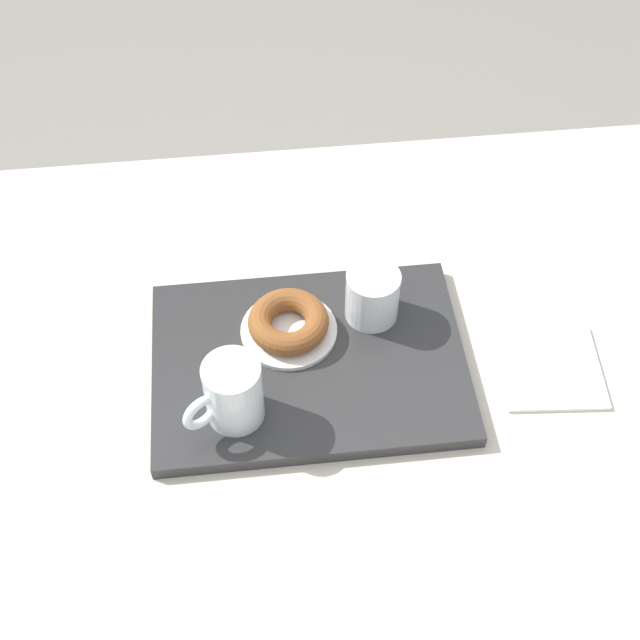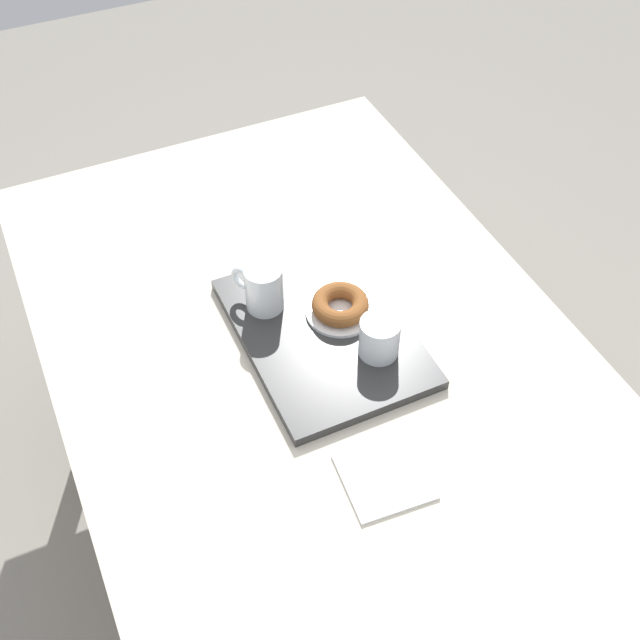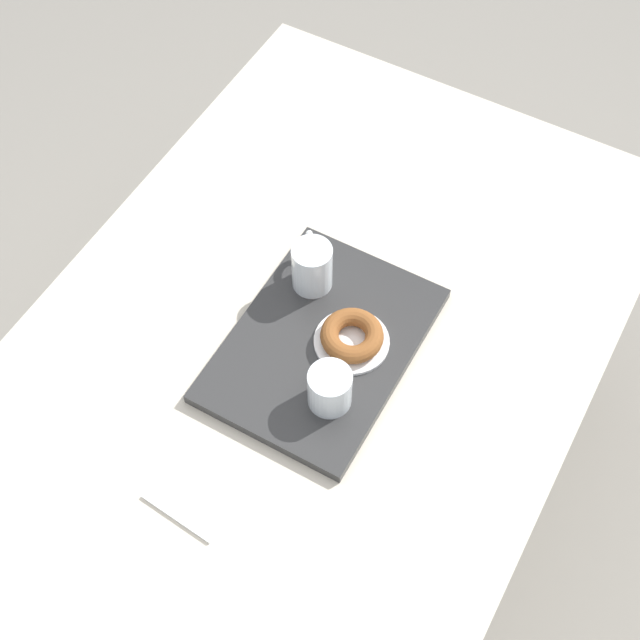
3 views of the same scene
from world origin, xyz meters
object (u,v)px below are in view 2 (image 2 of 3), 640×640
object	(u,v)px
paper_napkin	(385,477)
sugar_donut_left	(340,304)
dining_table	(311,370)
tea_mug_left	(263,289)
water_glass_near	(379,339)
donut_plate_left	(340,312)
serving_tray	(323,332)

from	to	relation	value
paper_napkin	sugar_donut_left	bearing A→B (deg)	166.07
dining_table	tea_mug_left	bearing A→B (deg)	-153.24
water_glass_near	sugar_donut_left	size ratio (longest dim) A/B	0.70
dining_table	paper_napkin	bearing A→B (deg)	-2.39
dining_table	water_glass_near	size ratio (longest dim) A/B	18.52
paper_napkin	donut_plate_left	bearing A→B (deg)	166.07
serving_tray	paper_napkin	bearing A→B (deg)	-7.05
water_glass_near	serving_tray	bearing A→B (deg)	-144.44
tea_mug_left	paper_napkin	xyz separation A→B (m)	(0.43, 0.04, -0.06)
serving_tray	sugar_donut_left	world-z (taller)	sugar_donut_left
serving_tray	donut_plate_left	world-z (taller)	donut_plate_left
dining_table	donut_plate_left	world-z (taller)	donut_plate_left
donut_plate_left	paper_napkin	size ratio (longest dim) A/B	0.97
tea_mug_left	sugar_donut_left	size ratio (longest dim) A/B	0.93
water_glass_near	sugar_donut_left	bearing A→B (deg)	-169.74
dining_table	paper_napkin	world-z (taller)	paper_napkin
dining_table	tea_mug_left	xyz separation A→B (m)	(-0.10, -0.05, 0.16)
sugar_donut_left	tea_mug_left	bearing A→B (deg)	-122.70
donut_plate_left	paper_napkin	xyz separation A→B (m)	(0.35, -0.09, -0.02)
serving_tray	water_glass_near	bearing A→B (deg)	35.56
serving_tray	sugar_donut_left	distance (m)	0.06
tea_mug_left	donut_plate_left	bearing A→B (deg)	57.30
water_glass_near	donut_plate_left	distance (m)	0.12
serving_tray	donut_plate_left	xyz separation A→B (m)	(-0.02, 0.05, 0.01)
sugar_donut_left	paper_napkin	world-z (taller)	sugar_donut_left
dining_table	serving_tray	xyz separation A→B (m)	(0.00, 0.03, 0.10)
dining_table	paper_napkin	xyz separation A→B (m)	(0.33, -0.01, 0.09)
dining_table	donut_plate_left	size ratio (longest dim) A/B	10.77
tea_mug_left	sugar_donut_left	world-z (taller)	tea_mug_left
sugar_donut_left	serving_tray	bearing A→B (deg)	-63.42
donut_plate_left	sugar_donut_left	size ratio (longest dim) A/B	1.20
dining_table	paper_napkin	distance (m)	0.34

